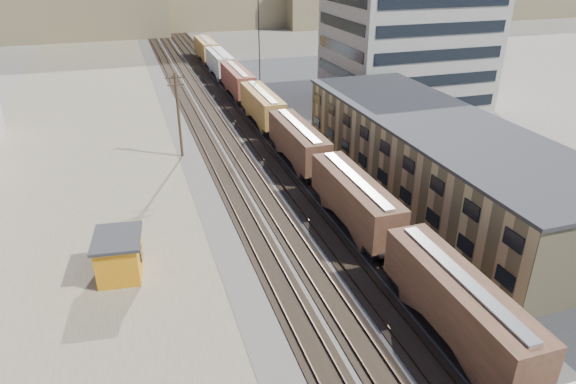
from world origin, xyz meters
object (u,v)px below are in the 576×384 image
object	(u,v)px
freight_train	(278,121)
maintenance_shed	(119,255)
utility_pole_north	(178,113)
parked_car_blue	(371,105)

from	to	relation	value
freight_train	maintenance_shed	size ratio (longest dim) A/B	24.74
maintenance_shed	utility_pole_north	bearing A→B (deg)	71.78
utility_pole_north	maintenance_shed	distance (m)	24.47
freight_train	parked_car_blue	bearing A→B (deg)	28.64
freight_train	utility_pole_north	bearing A→B (deg)	-174.88
parked_car_blue	utility_pole_north	bearing A→B (deg)	150.19
utility_pole_north	maintenance_shed	xyz separation A→B (m)	(-7.57, -22.99, -3.62)
utility_pole_north	parked_car_blue	world-z (taller)	utility_pole_north
parked_car_blue	maintenance_shed	bearing A→B (deg)	172.35
maintenance_shed	parked_car_blue	bearing A→B (deg)	41.92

